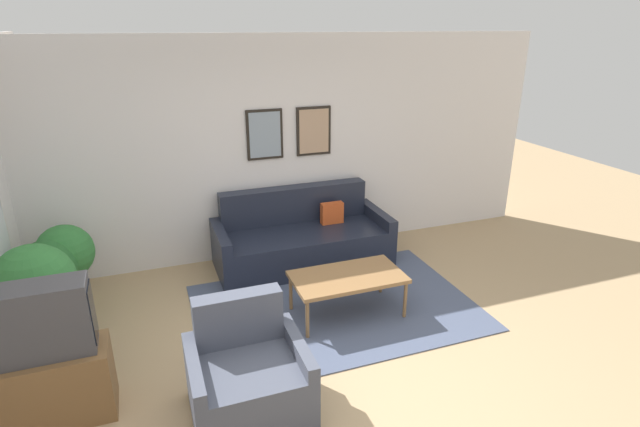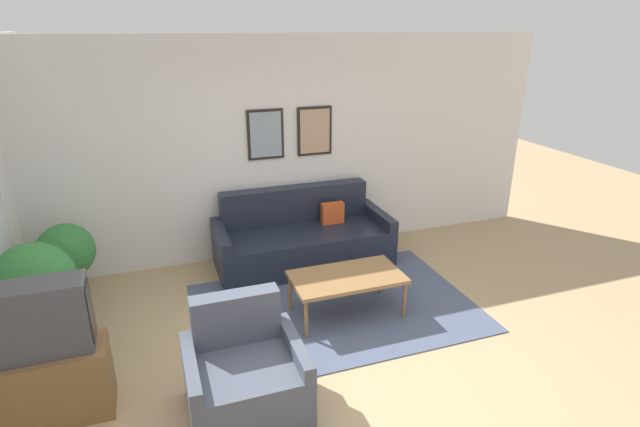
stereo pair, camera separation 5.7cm
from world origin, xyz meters
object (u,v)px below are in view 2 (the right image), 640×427
object	(u,v)px
tv	(41,319)
couch	(302,239)
coffee_table	(347,279)
armchair	(245,377)
potted_plant_tall	(35,285)

from	to	relation	value
tv	couch	bearing A→B (deg)	36.65
coffee_table	armchair	xyz separation A→B (m)	(-1.24, -1.00, -0.11)
armchair	potted_plant_tall	xyz separation A→B (m)	(-1.53, 1.24, 0.43)
couch	coffee_table	xyz separation A→B (m)	(0.06, -1.29, 0.10)
armchair	tv	bearing A→B (deg)	176.68
couch	coffee_table	distance (m)	1.30
couch	coffee_table	bearing A→B (deg)	-87.33
coffee_table	potted_plant_tall	xyz separation A→B (m)	(-2.76, 0.24, 0.31)
armchair	potted_plant_tall	bearing A→B (deg)	155.00
tv	coffee_table	bearing A→B (deg)	12.73
potted_plant_tall	coffee_table	bearing A→B (deg)	-4.88
armchair	potted_plant_tall	world-z (taller)	potted_plant_tall
couch	armchair	xyz separation A→B (m)	(-1.18, -2.29, -0.01)
couch	coffee_table	world-z (taller)	couch
coffee_table	potted_plant_tall	distance (m)	2.79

